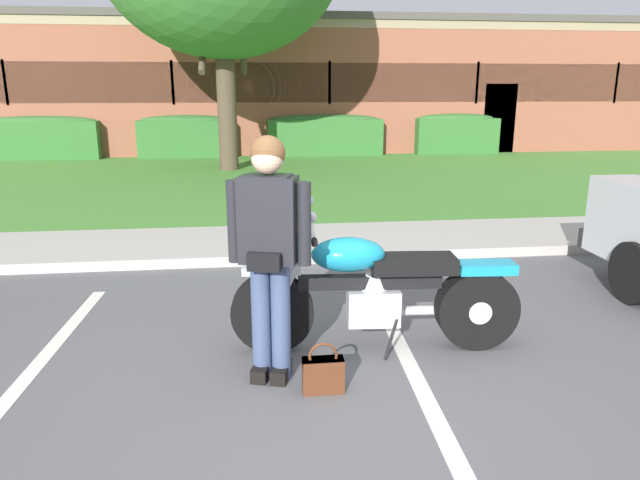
# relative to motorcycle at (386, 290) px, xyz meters

# --- Properties ---
(ground_plane) EXTENTS (140.00, 140.00, 0.00)m
(ground_plane) POSITION_rel_motorcycle_xyz_m (-0.46, -0.80, -0.49)
(ground_plane) COLOR #565659
(curb_strip) EXTENTS (60.00, 0.20, 0.12)m
(curb_strip) POSITION_rel_motorcycle_xyz_m (-0.46, 2.39, -0.43)
(curb_strip) COLOR #ADA89E
(curb_strip) RESTS_ON ground
(concrete_walk) EXTENTS (60.00, 1.50, 0.08)m
(concrete_walk) POSITION_rel_motorcycle_xyz_m (-0.46, 3.24, -0.45)
(concrete_walk) COLOR #ADA89E
(concrete_walk) RESTS_ON ground
(grass_lawn) EXTENTS (60.00, 8.98, 0.06)m
(grass_lawn) POSITION_rel_motorcycle_xyz_m (-0.46, 8.48, -0.46)
(grass_lawn) COLOR #478433
(grass_lawn) RESTS_ON ground
(stall_stripe_1) EXTENTS (0.31, 4.40, 0.01)m
(stall_stripe_1) POSITION_rel_motorcycle_xyz_m (0.11, -0.60, -0.49)
(stall_stripe_1) COLOR silver
(stall_stripe_1) RESTS_ON ground
(motorcycle) EXTENTS (2.24, 0.82, 1.26)m
(motorcycle) POSITION_rel_motorcycle_xyz_m (0.00, 0.00, 0.00)
(motorcycle) COLOR black
(motorcycle) RESTS_ON ground
(rider_person) EXTENTS (0.56, 0.36, 1.70)m
(rider_person) POSITION_rel_motorcycle_xyz_m (-0.90, -0.36, 0.50)
(rider_person) COLOR black
(rider_person) RESTS_ON ground
(handbag) EXTENTS (0.28, 0.13, 0.36)m
(handbag) POSITION_rel_motorcycle_xyz_m (-0.57, -0.61, -0.34)
(handbag) COLOR #562D19
(handbag) RESTS_ON ground
(hedge_left) EXTENTS (3.19, 0.90, 1.24)m
(hedge_left) POSITION_rel_motorcycle_xyz_m (-6.77, 12.90, 0.16)
(hedge_left) COLOR #336B2D
(hedge_left) RESTS_ON ground
(hedge_center_left) EXTENTS (2.68, 0.90, 1.24)m
(hedge_center_left) POSITION_rel_motorcycle_xyz_m (-2.80, 12.90, 0.16)
(hedge_center_left) COLOR #336B2D
(hedge_center_left) RESTS_ON ground
(hedge_center_right) EXTENTS (3.35, 0.90, 1.24)m
(hedge_center_right) POSITION_rel_motorcycle_xyz_m (1.17, 12.90, 0.16)
(hedge_center_right) COLOR #336B2D
(hedge_center_right) RESTS_ON ground
(hedge_right) EXTENTS (2.48, 0.90, 1.24)m
(hedge_right) POSITION_rel_motorcycle_xyz_m (5.14, 12.90, 0.16)
(hedge_right) COLOR #336B2D
(hedge_right) RESTS_ON ground
(brick_building) EXTENTS (26.31, 10.67, 4.06)m
(brick_building) POSITION_rel_motorcycle_xyz_m (1.31, 18.16, 1.54)
(brick_building) COLOR #93513D
(brick_building) RESTS_ON ground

